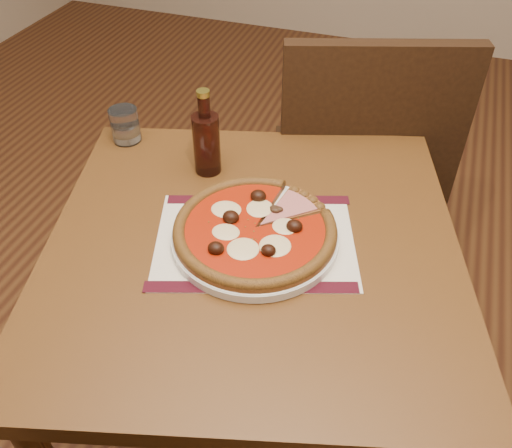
{
  "coord_description": "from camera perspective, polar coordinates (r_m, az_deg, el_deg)",
  "views": [
    {
      "loc": [
        0.22,
        -0.54,
        1.48
      ],
      "look_at": [
        -0.04,
        0.19,
        0.78
      ],
      "focal_mm": 38.0,
      "sensor_mm": 36.0,
      "label": 1
    }
  ],
  "objects": [
    {
      "name": "water_glass",
      "position": [
        1.35,
        -13.62,
        10.08
      ],
      "size": [
        0.07,
        0.07,
        0.08
      ],
      "primitive_type": "cylinder",
      "rotation": [
        0.0,
        0.0,
        0.02
      ],
      "color": "white",
      "rests_on": "table"
    },
    {
      "name": "chair_far",
      "position": [
        1.6,
        10.65,
        5.99
      ],
      "size": [
        0.58,
        0.58,
        0.98
      ],
      "rotation": [
        0.0,
        0.0,
        3.46
      ],
      "color": "black",
      "rests_on": "ground"
    },
    {
      "name": "plate",
      "position": [
        1.05,
        -0.11,
        -1.3
      ],
      "size": [
        0.32,
        0.32,
        0.02
      ],
      "primitive_type": "cylinder",
      "color": "white",
      "rests_on": "placemat"
    },
    {
      "name": "placemat",
      "position": [
        1.05,
        -0.11,
        -1.7
      ],
      "size": [
        0.45,
        0.38,
        0.0
      ],
      "primitive_type": "cube",
      "rotation": [
        0.0,
        0.0,
        0.33
      ],
      "color": "silver",
      "rests_on": "table"
    },
    {
      "name": "table",
      "position": [
        1.12,
        -0.34,
        -5.65
      ],
      "size": [
        0.99,
        0.99,
        0.75
      ],
      "rotation": [
        0.0,
        0.0,
        0.28
      ],
      "color": "brown",
      "rests_on": "ground"
    },
    {
      "name": "pizza",
      "position": [
        1.03,
        -0.12,
        -0.51
      ],
      "size": [
        0.31,
        0.31,
        0.04
      ],
      "color": "brown",
      "rests_on": "plate"
    },
    {
      "name": "bottle",
      "position": [
        1.2,
        -5.24,
        8.7
      ],
      "size": [
        0.06,
        0.06,
        0.2
      ],
      "color": "#33120C",
      "rests_on": "table"
    },
    {
      "name": "ham_slice",
      "position": [
        1.08,
        4.31,
        1.39
      ],
      "size": [
        0.11,
        0.14,
        0.02
      ],
      "rotation": [
        0.0,
        0.0,
        1.06
      ],
      "color": "brown",
      "rests_on": "plate"
    }
  ]
}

